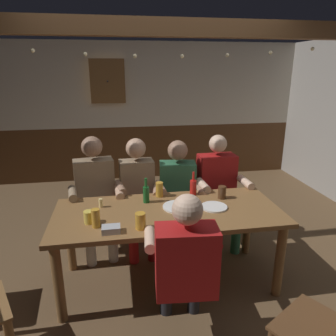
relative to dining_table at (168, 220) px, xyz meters
name	(u,v)px	position (x,y,z in m)	size (l,w,h in m)	color
ground_plane	(167,275)	(0.00, 0.08, -0.63)	(7.00, 7.00, 0.00)	brown
back_wall_upper	(139,85)	(0.00, 3.06, 1.01)	(5.56, 0.12, 1.41)	silver
back_wall_wainscot	(140,152)	(0.00, 3.06, -0.16)	(5.56, 0.12, 0.94)	brown
ceiling_beam	(158,27)	(0.00, 0.57, 1.64)	(5.00, 0.14, 0.16)	brown
dining_table	(168,220)	(0.00, 0.00, 0.00)	(1.98, 0.84, 0.73)	brown
person_0	(96,191)	(-0.66, 0.65, 0.06)	(0.58, 0.55, 1.26)	#997F60
person_1	(138,191)	(-0.22, 0.64, 0.04)	(0.51, 0.53, 1.22)	#997F60
person_2	(178,189)	(0.21, 0.65, 0.03)	(0.56, 0.58, 1.19)	#33724C
person_3	(218,186)	(0.67, 0.65, 0.04)	(0.56, 0.55, 1.23)	#AD1919
person_4	(185,261)	(0.01, -0.65, 0.02)	(0.57, 0.54, 1.17)	#AD1919
table_candle	(101,203)	(-0.58, 0.17, 0.14)	(0.04, 0.04, 0.08)	#F9E08C
condiment_caddy	(111,229)	(-0.49, -0.30, 0.12)	(0.14, 0.10, 0.05)	#B2B7BC
plate_0	(214,207)	(0.41, -0.01, 0.10)	(0.24, 0.24, 0.01)	white
plate_1	(178,207)	(0.10, 0.05, 0.10)	(0.28, 0.28, 0.01)	white
bottle_0	(146,193)	(-0.17, 0.21, 0.18)	(0.06, 0.06, 0.24)	#195923
bottle_1	(193,187)	(0.30, 0.32, 0.18)	(0.06, 0.06, 0.23)	red
pint_glass_0	(140,221)	(-0.27, -0.28, 0.16)	(0.08, 0.08, 0.13)	gold
pint_glass_1	(222,192)	(0.55, 0.19, 0.16)	(0.08, 0.08, 0.12)	#4C2D19
pint_glass_2	(89,217)	(-0.67, -0.12, 0.15)	(0.08, 0.08, 0.10)	#E5C64C
pint_glass_3	(96,218)	(-0.61, -0.19, 0.17)	(0.07, 0.07, 0.15)	gold
pint_glass_4	(159,189)	(-0.03, 0.33, 0.17)	(0.07, 0.07, 0.14)	gold
wall_dart_cabinet	(108,81)	(-0.51, 2.93, 1.08)	(0.56, 0.15, 0.70)	brown
string_lights	(159,50)	(0.00, 0.52, 1.44)	(3.93, 0.04, 0.16)	#F9EAB2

